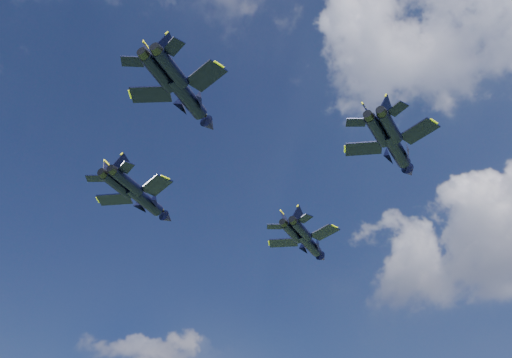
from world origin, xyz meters
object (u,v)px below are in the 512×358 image
object	(u,v)px
jet_lead	(310,244)
jet_slot	(189,99)
jet_left	(146,201)
jet_right	(397,150)

from	to	relation	value
jet_lead	jet_slot	xyz separation A→B (m)	(8.47, -38.56, 0.56)
jet_lead	jet_left	bearing A→B (deg)	-126.81
jet_left	jet_lead	bearing A→B (deg)	54.32
jet_lead	jet_slot	distance (m)	39.48
jet_lead	jet_left	world-z (taller)	jet_left
jet_left	jet_right	world-z (taller)	jet_left
jet_right	jet_slot	distance (m)	27.70
jet_left	jet_right	xyz separation A→B (m)	(37.50, 9.34, -2.64)
jet_lead	jet_left	size ratio (longest dim) A/B	0.95
jet_left	jet_right	distance (m)	38.74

